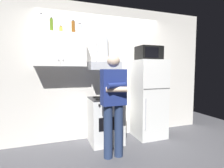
# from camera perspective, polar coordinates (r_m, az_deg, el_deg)

# --- Properties ---
(ground_plane) EXTENTS (7.00, 7.00, 0.00)m
(ground_plane) POSITION_cam_1_polar(r_m,az_deg,el_deg) (3.38, -0.00, -19.80)
(ground_plane) COLOR #4C4C51
(back_wall_tiled) EXTENTS (4.80, 0.10, 2.70)m
(back_wall_tiled) POSITION_cam_1_polar(r_m,az_deg,el_deg) (3.65, -3.15, 3.86)
(back_wall_tiled) COLOR silver
(back_wall_tiled) RESTS_ON ground_plane
(upper_cabinet) EXTENTS (0.90, 0.37, 0.60)m
(upper_cabinet) POSITION_cam_1_polar(r_m,az_deg,el_deg) (3.30, -16.58, 10.54)
(upper_cabinet) COLOR white
(stove_oven) EXTENTS (0.60, 0.62, 0.87)m
(stove_oven) POSITION_cam_1_polar(r_m,az_deg,el_deg) (3.44, -2.22, -11.69)
(stove_oven) COLOR white
(stove_oven) RESTS_ON ground_plane
(range_hood) EXTENTS (0.60, 0.44, 0.75)m
(range_hood) POSITION_cam_1_polar(r_m,az_deg,el_deg) (3.43, -2.91, 7.94)
(range_hood) COLOR #B7BABF
(refrigerator) EXTENTS (0.60, 0.62, 1.60)m
(refrigerator) POSITION_cam_1_polar(r_m,az_deg,el_deg) (3.74, 11.83, -4.67)
(refrigerator) COLOR white
(refrigerator) RESTS_ON ground_plane
(microwave) EXTENTS (0.48, 0.37, 0.28)m
(microwave) POSITION_cam_1_polar(r_m,az_deg,el_deg) (3.73, 11.92, 9.79)
(microwave) COLOR black
(microwave) RESTS_ON refrigerator
(person_standing) EXTENTS (0.38, 0.33, 1.64)m
(person_standing) POSITION_cam_1_polar(r_m,az_deg,el_deg) (2.76, 0.51, -5.80)
(person_standing) COLOR navy
(person_standing) RESTS_ON ground_plane
(cooking_pot) EXTENTS (0.31, 0.21, 0.11)m
(cooking_pot) POSITION_cam_1_polar(r_m,az_deg,el_deg) (3.26, 0.56, -3.63)
(cooking_pot) COLOR #B7BABF
(cooking_pot) RESTS_ON stove_oven
(bottle_vodka_clear) EXTENTS (0.07, 0.07, 0.30)m
(bottle_vodka_clear) POSITION_cam_1_polar(r_m,az_deg,el_deg) (3.35, -22.03, 18.04)
(bottle_vodka_clear) COLOR silver
(bottle_vodka_clear) RESTS_ON upper_cabinet
(bottle_spice_jar) EXTENTS (0.06, 0.06, 0.13)m
(bottle_spice_jar) POSITION_cam_1_polar(r_m,az_deg,el_deg) (3.38, -16.32, 16.58)
(bottle_spice_jar) COLOR gold
(bottle_spice_jar) RESTS_ON upper_cabinet
(bottle_olive_oil) EXTENTS (0.06, 0.06, 0.25)m
(bottle_olive_oil) POSITION_cam_1_polar(r_m,az_deg,el_deg) (3.36, -19.12, 17.62)
(bottle_olive_oil) COLOR #4C6B19
(bottle_olive_oil) RESTS_ON upper_cabinet
(bottle_canister_steel) EXTENTS (0.08, 0.08, 0.20)m
(bottle_canister_steel) POSITION_cam_1_polar(r_m,az_deg,el_deg) (3.40, -10.46, 17.22)
(bottle_canister_steel) COLOR #B2B5BA
(bottle_canister_steel) RESTS_ON upper_cabinet
(bottle_beer_brown) EXTENTS (0.07, 0.07, 0.25)m
(bottle_beer_brown) POSITION_cam_1_polar(r_m,az_deg,el_deg) (3.43, -12.52, 17.50)
(bottle_beer_brown) COLOR brown
(bottle_beer_brown) RESTS_ON upper_cabinet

